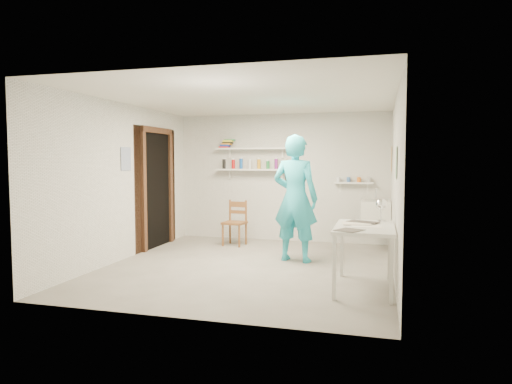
% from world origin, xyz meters
% --- Properties ---
extents(floor, '(4.00, 4.50, 0.02)m').
position_xyz_m(floor, '(0.00, 0.00, -0.01)').
color(floor, slate).
rests_on(floor, ground).
extents(ceiling, '(4.00, 4.50, 0.02)m').
position_xyz_m(ceiling, '(0.00, 0.00, 2.41)').
color(ceiling, silver).
rests_on(ceiling, wall_back).
extents(wall_back, '(4.00, 0.02, 2.40)m').
position_xyz_m(wall_back, '(0.00, 2.26, 1.20)').
color(wall_back, silver).
rests_on(wall_back, ground).
extents(wall_front, '(4.00, 0.02, 2.40)m').
position_xyz_m(wall_front, '(0.00, -2.26, 1.20)').
color(wall_front, silver).
rests_on(wall_front, ground).
extents(wall_left, '(0.02, 4.50, 2.40)m').
position_xyz_m(wall_left, '(-2.01, 0.00, 1.20)').
color(wall_left, silver).
rests_on(wall_left, ground).
extents(wall_right, '(0.02, 4.50, 2.40)m').
position_xyz_m(wall_right, '(2.01, 0.00, 1.20)').
color(wall_right, silver).
rests_on(wall_right, ground).
extents(doorway_recess, '(0.02, 0.90, 2.00)m').
position_xyz_m(doorway_recess, '(-1.99, 1.05, 1.00)').
color(doorway_recess, black).
rests_on(doorway_recess, wall_left).
extents(corridor_box, '(1.40, 1.50, 2.10)m').
position_xyz_m(corridor_box, '(-2.70, 1.05, 1.05)').
color(corridor_box, brown).
rests_on(corridor_box, ground).
extents(door_lintel, '(0.06, 1.05, 0.10)m').
position_xyz_m(door_lintel, '(-1.97, 1.05, 2.05)').
color(door_lintel, brown).
rests_on(door_lintel, wall_left).
extents(door_jamb_near, '(0.06, 0.10, 2.00)m').
position_xyz_m(door_jamb_near, '(-1.97, 0.55, 1.00)').
color(door_jamb_near, brown).
rests_on(door_jamb_near, ground).
extents(door_jamb_far, '(0.06, 0.10, 2.00)m').
position_xyz_m(door_jamb_far, '(-1.97, 1.55, 1.00)').
color(door_jamb_far, brown).
rests_on(door_jamb_far, ground).
extents(shelf_lower, '(1.50, 0.22, 0.03)m').
position_xyz_m(shelf_lower, '(-0.50, 2.13, 1.35)').
color(shelf_lower, white).
rests_on(shelf_lower, wall_back).
extents(shelf_upper, '(1.50, 0.22, 0.03)m').
position_xyz_m(shelf_upper, '(-0.50, 2.13, 1.75)').
color(shelf_upper, white).
rests_on(shelf_upper, wall_back).
extents(ledge_shelf, '(0.70, 0.14, 0.03)m').
position_xyz_m(ledge_shelf, '(1.35, 2.17, 1.12)').
color(ledge_shelf, white).
rests_on(ledge_shelf, wall_back).
extents(poster_left, '(0.01, 0.28, 0.36)m').
position_xyz_m(poster_left, '(-1.99, 0.05, 1.55)').
color(poster_left, '#334C7F').
rests_on(poster_left, wall_left).
extents(poster_right_a, '(0.01, 0.34, 0.42)m').
position_xyz_m(poster_right_a, '(1.99, 1.80, 1.55)').
color(poster_right_a, '#995933').
rests_on(poster_right_a, wall_right).
extents(poster_right_b, '(0.01, 0.30, 0.38)m').
position_xyz_m(poster_right_b, '(1.99, -0.55, 1.50)').
color(poster_right_b, '#3F724C').
rests_on(poster_right_b, wall_right).
extents(belfast_sink, '(0.48, 0.60, 0.30)m').
position_xyz_m(belfast_sink, '(1.75, 1.70, 0.70)').
color(belfast_sink, white).
rests_on(belfast_sink, wall_right).
extents(man, '(0.77, 0.58, 1.91)m').
position_xyz_m(man, '(0.58, 0.53, 0.96)').
color(man, '#2ABCD5').
rests_on(man, ground).
extents(wall_clock, '(0.34, 0.10, 0.34)m').
position_xyz_m(wall_clock, '(0.54, 0.74, 1.27)').
color(wall_clock, beige).
rests_on(wall_clock, man).
extents(wooden_chair, '(0.42, 0.40, 0.81)m').
position_xyz_m(wooden_chair, '(-0.70, 1.50, 0.41)').
color(wooden_chair, brown).
rests_on(wooden_chair, ground).
extents(work_table, '(0.68, 1.13, 0.76)m').
position_xyz_m(work_table, '(1.64, -0.75, 0.38)').
color(work_table, silver).
rests_on(work_table, ground).
extents(desk_lamp, '(0.14, 0.14, 0.14)m').
position_xyz_m(desk_lamp, '(1.83, -0.30, 0.98)').
color(desk_lamp, white).
rests_on(desk_lamp, work_table).
extents(spray_cans, '(1.29, 0.06, 0.17)m').
position_xyz_m(spray_cans, '(-0.50, 2.13, 1.45)').
color(spray_cans, black).
rests_on(spray_cans, shelf_lower).
extents(book_stack, '(0.28, 0.14, 0.17)m').
position_xyz_m(book_stack, '(-1.05, 2.13, 1.85)').
color(book_stack, red).
rests_on(book_stack, shelf_upper).
extents(ledge_pots, '(0.48, 0.07, 0.09)m').
position_xyz_m(ledge_pots, '(1.35, 2.17, 1.18)').
color(ledge_pots, silver).
rests_on(ledge_pots, ledge_shelf).
extents(papers, '(0.30, 0.22, 0.02)m').
position_xyz_m(papers, '(1.64, -0.75, 0.76)').
color(papers, silver).
rests_on(papers, work_table).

